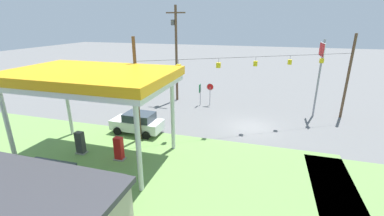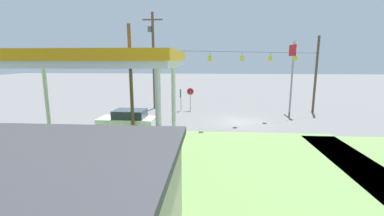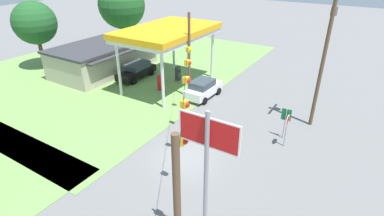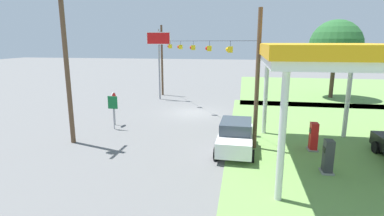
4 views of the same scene
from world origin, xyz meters
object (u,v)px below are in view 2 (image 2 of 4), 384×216
Objects in this scene: utility_pole_main at (153,56)px; route_sign at (181,95)px; stop_sign_overhead at (292,61)px; car_at_pumps_front at (128,121)px; stop_sign_roadside at (190,94)px; fuel_pump_near at (119,140)px; gas_station_canopy at (89,60)px; fuel_pump_far at (70,139)px; car_at_pumps_rear at (52,168)px.

route_sign is at bearing 157.90° from utility_pole_main.
route_sign is at bearing -0.75° from stop_sign_overhead.
stop_sign_overhead is at bearing -148.19° from car_at_pumps_front.
stop_sign_roadside is at bearing 167.84° from utility_pole_main.
stop_sign_overhead is at bearing -136.76° from fuel_pump_near.
stop_sign_overhead is at bearing -2.92° from stop_sign_roadside.
utility_pole_main reaches higher than route_sign.
fuel_pump_near is 0.66× the size of stop_sign_roadside.
gas_station_canopy is 14.11m from route_sign.
gas_station_canopy is 4.97m from fuel_pump_near.
utility_pole_main is at bearing -87.78° from car_at_pumps_front.
stop_sign_roadside is (-4.75, -13.45, -3.70)m from gas_station_canopy.
utility_pole_main is (-2.05, -14.36, 5.12)m from fuel_pump_far.
car_at_pumps_front is 8.78m from car_at_pumps_rear.
fuel_pump_near is at bearing 43.24° from stop_sign_overhead.
stop_sign_roadside is 5.95m from utility_pole_main.
route_sign reaches higher than car_at_pumps_front.
fuel_pump_near is 3.07m from fuel_pump_far.
fuel_pump_near is 13.87m from stop_sign_roadside.
gas_station_canopy is 20.00m from stop_sign_overhead.
fuel_pump_near is 4.62m from car_at_pumps_rear.
gas_station_canopy is 4.13× the size of stop_sign_roadside.
route_sign is (-5.24, -13.07, 0.93)m from fuel_pump_far.
gas_station_canopy reaches higher than fuel_pump_far.
fuel_pump_far is (3.07, 0.00, 0.00)m from fuel_pump_near.
gas_station_canopy is at bearing 0.06° from fuel_pump_near.
stop_sign_roadside reaches higher than fuel_pump_near.
stop_sign_roadside reaches higher than car_at_pumps_front.
gas_station_canopy reaches higher than car_at_pumps_front.
fuel_pump_near is 15.28m from utility_pole_main.
fuel_pump_far is 4.89m from car_at_pumps_front.
gas_station_canopy is at bearing 89.76° from car_at_pumps_rear.
stop_sign_roadside is 0.24× the size of utility_pole_main.
fuel_pump_far is 0.69× the size of route_sign.
car_at_pumps_rear is (1.43, 4.39, 0.10)m from fuel_pump_near.
utility_pole_main is (-0.41, -18.75, 5.02)m from car_at_pumps_rear.
stop_sign_overhead is (-15.16, -17.30, 4.51)m from car_at_pumps_rear.
stop_sign_overhead is (-15.27, -12.91, -0.12)m from gas_station_canopy.
gas_station_canopy is 6.26× the size of fuel_pump_far.
car_at_pumps_rear is at bearing -104.59° from stop_sign_roadside.
car_at_pumps_front reaches higher than fuel_pump_far.
utility_pole_main is at bearing -98.14° from fuel_pump_far.
route_sign is (-3.71, -13.07, -3.80)m from gas_station_canopy.
stop_sign_overhead reaches higher than car_at_pumps_rear.
route_sign reaches higher than fuel_pump_near.
stop_sign_overhead is (-14.63, -8.53, 4.48)m from car_at_pumps_front.
utility_pole_main is (1.01, -14.36, 5.12)m from fuel_pump_near.
utility_pole_main is (0.11, -9.98, 4.99)m from car_at_pumps_front.
fuel_pump_near is 0.69× the size of route_sign.
stop_sign_roadside is at bearing 73.77° from car_at_pumps_rear.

